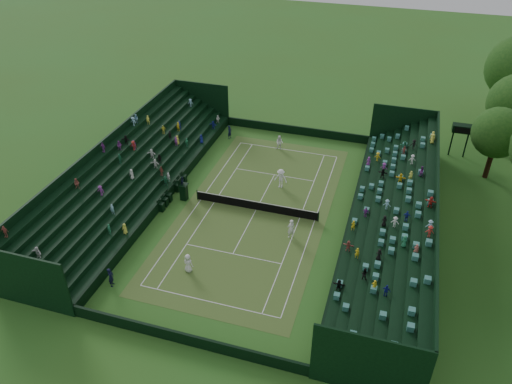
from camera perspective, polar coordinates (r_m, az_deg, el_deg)
ground at (r=45.83m, az=0.00°, el=-2.08°), size 160.00×160.00×0.00m
court_surface at (r=45.83m, az=0.00°, el=-2.07°), size 12.97×26.77×0.01m
perimeter_wall_north at (r=58.75m, az=4.61°, el=7.06°), size 17.17×0.20×1.00m
perimeter_wall_south at (r=34.64m, az=-8.11°, el=-16.27°), size 17.17×0.20×1.00m
perimeter_wall_east at (r=44.27m, az=10.57°, el=-3.42°), size 0.20×31.77×1.00m
perimeter_wall_west at (r=48.29m, az=-9.67°, el=0.18°), size 0.20×31.77×1.00m
north_grandstand at (r=43.62m, az=16.13°, el=-3.23°), size 6.60×32.00×4.90m
south_grandstand at (r=49.57m, az=-14.14°, el=1.97°), size 6.60×32.00×4.90m
tennis_net at (r=45.52m, az=0.00°, el=-1.54°), size 11.67×0.10×1.06m
scoreboard_tower at (r=57.08m, az=22.48°, el=6.59°), size 2.00×1.00×3.70m
umpire_chair at (r=47.16m, az=-8.29°, el=0.25°), size 0.79×0.79×2.49m
courtside_chairs at (r=48.14m, az=-9.49°, el=-0.00°), size 0.54×5.51×1.17m
player_near_west at (r=39.33m, az=-7.77°, el=-8.06°), size 0.89×0.68×1.64m
player_near_east at (r=42.26m, az=4.01°, el=-4.19°), size 0.78×0.78×1.83m
player_far_west at (r=55.20m, az=2.71°, el=5.65°), size 0.83×0.65×1.67m
player_far_east at (r=48.50m, az=2.85°, el=1.55°), size 1.36×0.85×2.01m
line_judge_north at (r=57.58m, az=-3.03°, el=6.86°), size 0.52×0.66×1.60m
line_judge_south at (r=39.37m, az=-16.25°, el=-9.32°), size 0.53×0.68×1.65m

